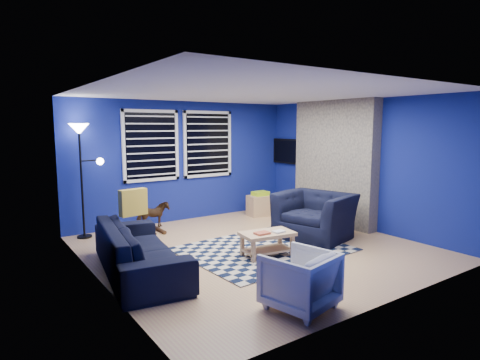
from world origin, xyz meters
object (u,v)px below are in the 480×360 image
at_px(sofa, 139,249).
at_px(rocking_horse, 153,215).
at_px(floor_lamp, 81,145).
at_px(cabinet, 260,205).
at_px(coffee_table, 267,239).
at_px(armchair_bent, 300,280).
at_px(tv, 288,151).
at_px(armchair_big, 315,216).

distance_m(sofa, rocking_horse, 2.14).
xyz_separation_m(sofa, floor_lamp, (-0.17, 2.23, 1.33)).
bearing_deg(cabinet, coffee_table, -118.48).
xyz_separation_m(coffee_table, cabinet, (1.66, 2.34, -0.04)).
xyz_separation_m(sofa, armchair_bent, (1.05, -2.04, -0.01)).
xyz_separation_m(tv, armchair_big, (-1.20, -2.10, -1.00)).
bearing_deg(rocking_horse, floor_lamp, 77.81).
relative_size(armchair_big, armchair_bent, 1.76).
height_order(coffee_table, cabinet, cabinet).
bearing_deg(sofa, armchair_big, -83.35).
xyz_separation_m(rocking_horse, cabinet, (2.53, -0.03, -0.08)).
relative_size(armchair_bent, rocking_horse, 1.18).
distance_m(rocking_horse, coffee_table, 2.52).
distance_m(armchair_bent, floor_lamp, 4.64).
bearing_deg(sofa, tv, -57.12).
height_order(armchair_big, coffee_table, armchair_big).
distance_m(tv, cabinet, 1.47).
bearing_deg(rocking_horse, armchair_bent, -175.31).
height_order(rocking_horse, coffee_table, rocking_horse).
relative_size(sofa, floor_lamp, 1.12).
distance_m(tv, armchair_bent, 5.35).
bearing_deg(floor_lamp, rocking_horse, -15.94).
height_order(rocking_horse, cabinet, rocking_horse).
bearing_deg(armchair_bent, tv, -142.66).
bearing_deg(floor_lamp, sofa, -85.70).
distance_m(rocking_horse, floor_lamp, 1.80).
height_order(sofa, armchair_big, armchair_big).
distance_m(coffee_table, floor_lamp, 3.64).
bearing_deg(armchair_bent, sofa, -75.64).
bearing_deg(floor_lamp, cabinet, -5.53).
bearing_deg(armchair_bent, armchair_big, -151.07).
bearing_deg(armchair_big, tv, 133.93).
bearing_deg(floor_lamp, coffee_table, -53.15).
height_order(tv, sofa, tv).
height_order(sofa, armchair_bent, sofa).
bearing_deg(armchair_bent, coffee_table, -129.82).
bearing_deg(cabinet, rocking_horse, -173.74).
bearing_deg(tv, armchair_bent, -129.84).
bearing_deg(sofa, cabinet, -53.26).
relative_size(tv, armchair_big, 0.81).
xyz_separation_m(sofa, coffee_table, (1.85, -0.46, -0.05)).
distance_m(armchair_bent, coffee_table, 1.77).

